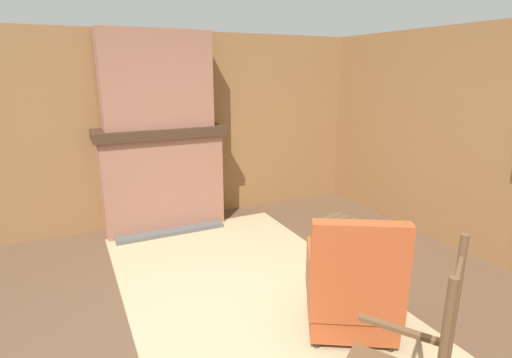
{
  "coord_description": "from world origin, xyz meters",
  "views": [
    {
      "loc": [
        2.2,
        -1.01,
        1.91
      ],
      "look_at": [
        -1.12,
        0.59,
        0.9
      ],
      "focal_mm": 28.0,
      "sensor_mm": 36.0,
      "label": 1
    }
  ],
  "objects": [
    {
      "name": "area_rug",
      "position": [
        -0.54,
        0.3,
        0.01
      ],
      "size": [
        3.73,
        2.07,
        0.01
      ],
      "color": "tan",
      "rests_on": "ground"
    },
    {
      "name": "wood_panel_wall_left",
      "position": [
        -2.78,
        0.0,
        1.18
      ],
      "size": [
        0.06,
        6.11,
        2.36
      ],
      "color": "olive",
      "rests_on": "ground"
    },
    {
      "name": "storage_case",
      "position": [
        -2.58,
        0.54,
        1.32
      ],
      "size": [
        0.15,
        0.21,
        0.13
      ],
      "color": "brown",
      "rests_on": "fireplace_hearth"
    },
    {
      "name": "decorative_plate_on_mantel",
      "position": [
        -2.6,
        0.0,
        1.38
      ],
      "size": [
        0.07,
        0.25,
        0.25
      ],
      "color": "red",
      "rests_on": "fireplace_hearth"
    },
    {
      "name": "ground_plane",
      "position": [
        0.0,
        0.0,
        0.0
      ],
      "size": [
        14.0,
        14.0,
        0.0
      ],
      "primitive_type": "plane",
      "color": "brown"
    },
    {
      "name": "oil_lamp_vase",
      "position": [
        -2.58,
        -0.39,
        1.35
      ],
      "size": [
        0.12,
        0.12,
        0.27
      ],
      "color": "#47708E",
      "rests_on": "fireplace_hearth"
    },
    {
      "name": "firewood_stack",
      "position": [
        -1.58,
        1.92,
        0.06
      ],
      "size": [
        0.44,
        0.48,
        0.12
      ],
      "rotation": [
        0.0,
        0.0,
        0.21
      ],
      "color": "brown",
      "rests_on": "ground"
    },
    {
      "name": "chimney_breast",
      "position": [
        -2.53,
        0.0,
        1.8
      ],
      "size": [
        0.39,
        1.25,
        1.09
      ],
      "color": "#93604C",
      "rests_on": "fireplace_hearth"
    },
    {
      "name": "armchair",
      "position": [
        0.16,
        0.75,
        0.36
      ],
      "size": [
        0.85,
        0.86,
        0.96
      ],
      "rotation": [
        0.0,
        0.0,
        2.61
      ],
      "color": "#A84723",
      "rests_on": "ground"
    },
    {
      "name": "fireplace_hearth",
      "position": [
        -2.52,
        0.0,
        0.62
      ],
      "size": [
        0.65,
        1.52,
        1.25
      ],
      "color": "#93604C",
      "rests_on": "ground"
    }
  ]
}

